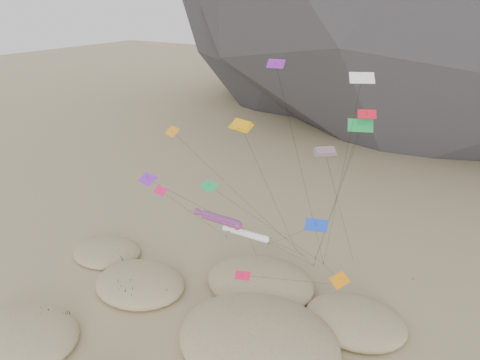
% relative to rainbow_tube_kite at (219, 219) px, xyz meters
% --- Properties ---
extents(ground, '(500.00, 500.00, 0.00)m').
position_rel_rainbow_tube_kite_xyz_m(ground, '(1.39, -7.16, -12.80)').
color(ground, '#CCB789').
rests_on(ground, ground).
extents(dunes, '(51.96, 35.92, 4.42)m').
position_rel_rainbow_tube_kite_xyz_m(dunes, '(1.71, -3.00, -12.02)').
color(dunes, '#CCB789').
rests_on(dunes, ground).
extents(dune_grass, '(42.94, 27.16, 1.48)m').
position_rel_rainbow_tube_kite_xyz_m(dune_grass, '(1.22, -3.41, -11.96)').
color(dune_grass, black).
rests_on(dune_grass, ground).
extents(kite_stakes, '(27.25, 6.40, 0.30)m').
position_rel_rainbow_tube_kite_xyz_m(kite_stakes, '(3.04, 17.17, -12.65)').
color(kite_stakes, '#3F2D1E').
rests_on(kite_stakes, ground).
extents(rainbow_tube_kite, '(6.88, 18.82, 13.58)m').
position_rel_rainbow_tube_kite_xyz_m(rainbow_tube_kite, '(0.00, 0.00, 0.00)').
color(rainbow_tube_kite, '#FE361A').
rests_on(rainbow_tube_kite, ground).
extents(white_tube_kite, '(8.20, 12.75, 11.98)m').
position_rel_rainbow_tube_kite_xyz_m(white_tube_kite, '(2.90, 0.96, -1.42)').
color(white_tube_kite, white).
rests_on(white_tube_kite, ground).
extents(orange_parafoil, '(3.06, 15.31, 22.82)m').
position_rel_rainbow_tube_kite_xyz_m(orange_parafoil, '(0.56, 3.72, 9.27)').
color(orange_parafoil, orange).
rests_on(orange_parafoil, ground).
extents(multi_parafoil, '(2.32, 15.99, 20.92)m').
position_rel_rainbow_tube_kite_xyz_m(multi_parafoil, '(9.32, 5.49, 7.40)').
color(multi_parafoil, red).
rests_on(multi_parafoil, ground).
extents(delta_kites, '(26.52, 19.79, 28.60)m').
position_rel_rainbow_tube_kite_xyz_m(delta_kites, '(3.04, 4.49, 4.81)').
color(delta_kites, green).
rests_on(delta_kites, ground).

